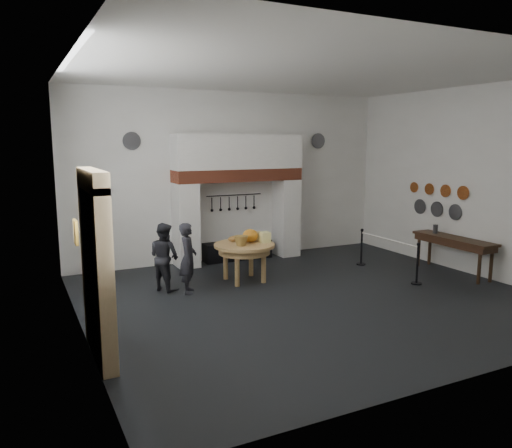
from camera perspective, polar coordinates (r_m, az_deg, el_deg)
name	(u,v)px	position (r m, az deg, el deg)	size (l,w,h in m)	color
floor	(311,297)	(10.52, 6.29, -8.29)	(9.00, 8.00, 0.02)	black
ceiling	(315,73)	(10.10, 6.77, 16.81)	(9.00, 8.00, 0.02)	silver
wall_back	(233,176)	(13.59, -2.66, 5.46)	(9.00, 0.02, 4.50)	silver
wall_front	(481,215)	(7.06, 24.33, 0.91)	(9.00, 0.02, 4.50)	silver
wall_left	(76,201)	(8.53, -19.87, 2.52)	(0.02, 8.00, 4.50)	silver
wall_right	(472,181)	(13.05, 23.45, 4.52)	(0.02, 8.00, 4.50)	silver
chimney_pier_left	(186,225)	(12.88, -8.02, -0.11)	(0.55, 0.70, 2.15)	silver
chimney_pier_right	(286,217)	(14.07, 3.46, 0.77)	(0.55, 0.70, 2.15)	silver
hearth_brick_band	(238,175)	(13.27, -2.05, 5.62)	(3.50, 0.72, 0.32)	#9E442B
chimney_hood	(238,152)	(13.24, -2.07, 8.26)	(3.50, 0.70, 0.90)	silver
iron_range	(238,250)	(13.62, -2.12, -3.04)	(1.90, 0.45, 0.50)	black
utensil_rail	(234,195)	(13.56, -2.51, 3.33)	(0.02, 0.02, 1.60)	black
door_recess	(91,276)	(7.73, -18.38, -5.61)	(0.04, 1.10, 2.50)	black
door_jamb_near	(105,284)	(7.06, -16.87, -6.53)	(0.22, 0.30, 2.60)	tan
door_jamb_far	(90,261)	(8.41, -18.46, -4.08)	(0.22, 0.30, 2.60)	tan
door_lintel	(92,180)	(7.52, -18.25, 4.81)	(0.22, 1.70, 0.30)	tan
wall_plaque	(76,232)	(9.41, -19.91, -0.88)	(0.05, 0.34, 0.44)	gold
work_table	(244,245)	(11.42, -1.34, -2.45)	(1.39, 1.39, 0.07)	tan
pumpkin	(250,236)	(11.56, -0.66, -1.35)	(0.36, 0.36, 0.31)	orange
cheese_block_big	(265,237)	(11.56, 1.01, -1.52)	(0.22, 0.22, 0.24)	#FCF796
cheese_block_small	(258,236)	(11.82, 0.25, -1.37)	(0.18, 0.18, 0.20)	#D9BF81
wicker_basket	(241,241)	(11.20, -1.72, -1.93)	(0.32, 0.32, 0.22)	olive
bread_loaf	(234,239)	(11.67, -2.52, -1.69)	(0.31, 0.18, 0.13)	#8F5F32
visitor_near	(188,258)	(10.67, -7.78, -3.87)	(0.55, 0.36, 1.51)	black
visitor_far	(164,257)	(10.93, -10.44, -3.69)	(0.72, 0.56, 1.48)	black
side_table	(454,239)	(12.97, 21.68, -1.55)	(0.55, 2.20, 0.06)	#362013
pewter_jug	(435,229)	(13.35, 19.81, -0.54)	(0.12, 0.12, 0.22)	#47484C
copper_pan_a	(463,193)	(13.18, 22.59, 3.31)	(0.34, 0.34, 0.03)	#C6662D
copper_pan_b	(446,191)	(13.54, 20.84, 3.56)	(0.32, 0.32, 0.03)	#C6662D
copper_pan_c	(429,189)	(13.92, 19.19, 3.80)	(0.30, 0.30, 0.03)	#C6662D
copper_pan_d	(414,187)	(14.31, 17.63, 4.02)	(0.28, 0.28, 0.03)	#C6662D
pewter_plate_left	(455,212)	(13.36, 21.81, 1.27)	(0.40, 0.40, 0.03)	#4C4C51
pewter_plate_mid	(437,209)	(13.77, 19.96, 1.60)	(0.40, 0.40, 0.03)	#4C4C51
pewter_plate_right	(420,207)	(14.19, 18.22, 1.91)	(0.40, 0.40, 0.03)	#4C4C51
pewter_plate_back_left	(132,141)	(12.68, -14.02, 9.20)	(0.44, 0.44, 0.03)	#4C4C51
pewter_plate_back_right	(318,141)	(14.81, 7.12, 9.40)	(0.44, 0.44, 0.03)	#4C4C51
barrier_post_near	(417,265)	(11.82, 17.97, -4.44)	(0.05, 0.05, 0.90)	black
barrier_post_far	(362,248)	(13.29, 11.97, -2.68)	(0.05, 0.05, 0.90)	black
barrier_rope	(388,239)	(12.45, 14.87, -1.72)	(0.04, 0.04, 2.00)	white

